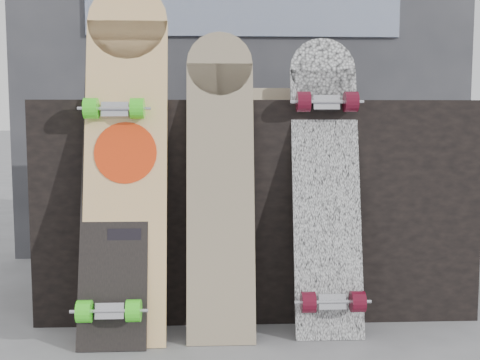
{
  "coord_description": "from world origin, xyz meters",
  "views": [
    {
      "loc": [
        -0.16,
        -1.88,
        0.74
      ],
      "look_at": [
        -0.07,
        0.2,
        0.52
      ],
      "focal_mm": 45.0,
      "sensor_mm": 36.0,
      "label": 1
    }
  ],
  "objects_px": {
    "longboard_geisha": "(126,148)",
    "longboard_celtic": "(220,174)",
    "vendor_table": "(254,202)",
    "longboard_cascadia": "(327,180)",
    "skateboard_dark": "(115,188)"
  },
  "relations": [
    {
      "from": "longboard_geisha",
      "to": "skateboard_dark",
      "type": "bearing_deg",
      "value": -132.19
    },
    {
      "from": "longboard_geisha",
      "to": "longboard_cascadia",
      "type": "height_order",
      "value": "longboard_geisha"
    },
    {
      "from": "vendor_table",
      "to": "longboard_cascadia",
      "type": "relative_size",
      "value": 1.57
    },
    {
      "from": "vendor_table",
      "to": "longboard_celtic",
      "type": "relative_size",
      "value": 1.54
    },
    {
      "from": "vendor_table",
      "to": "longboard_geisha",
      "type": "height_order",
      "value": "longboard_geisha"
    },
    {
      "from": "longboard_cascadia",
      "to": "skateboard_dark",
      "type": "xyz_separation_m",
      "value": [
        -0.71,
        -0.04,
        -0.02
      ]
    },
    {
      "from": "longboard_cascadia",
      "to": "skateboard_dark",
      "type": "bearing_deg",
      "value": -177.08
    },
    {
      "from": "longboard_celtic",
      "to": "longboard_cascadia",
      "type": "relative_size",
      "value": 1.01
    },
    {
      "from": "longboard_geisha",
      "to": "longboard_celtic",
      "type": "xyz_separation_m",
      "value": [
        0.32,
        -0.02,
        -0.09
      ]
    },
    {
      "from": "longboard_geisha",
      "to": "longboard_celtic",
      "type": "relative_size",
      "value": 1.16
    },
    {
      "from": "longboard_celtic",
      "to": "skateboard_dark",
      "type": "distance_m",
      "value": 0.35
    },
    {
      "from": "vendor_table",
      "to": "longboard_cascadia",
      "type": "distance_m",
      "value": 0.44
    },
    {
      "from": "vendor_table",
      "to": "longboard_celtic",
      "type": "xyz_separation_m",
      "value": [
        -0.14,
        -0.37,
        0.15
      ]
    },
    {
      "from": "skateboard_dark",
      "to": "longboard_celtic",
      "type": "bearing_deg",
      "value": 3.58
    },
    {
      "from": "longboard_celtic",
      "to": "vendor_table",
      "type": "bearing_deg",
      "value": 69.4
    }
  ]
}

